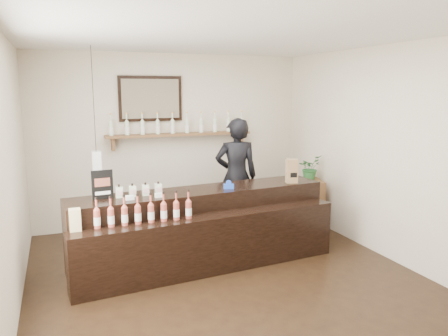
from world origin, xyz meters
TOP-DOWN VIEW (x-y plane):
  - ground at (0.00, 0.00)m, footprint 5.00×5.00m
  - room_shell at (0.00, 0.00)m, footprint 5.00×5.00m
  - back_wall_decor at (-0.16, 2.37)m, footprint 2.66×0.96m
  - counter at (-0.10, 0.57)m, footprint 3.42×1.19m
  - promo_sign at (-1.32, 0.64)m, footprint 0.25×0.04m
  - paper_bag at (1.22, 0.65)m, footprint 0.17×0.15m
  - tape_dispenser at (0.26, 0.61)m, footprint 0.14×0.09m
  - side_cabinet at (2.00, 1.43)m, footprint 0.51×0.62m
  - potted_plant at (2.00, 1.43)m, footprint 0.46×0.44m
  - shopkeeper at (0.76, 1.55)m, footprint 0.83×0.63m

SIDE VIEW (x-z plane):
  - ground at x=0.00m, z-range 0.00..0.00m
  - side_cabinet at x=2.00m, z-range 0.00..0.78m
  - counter at x=-0.10m, z-range -0.11..1.00m
  - potted_plant at x=2.00m, z-range 0.78..1.18m
  - tape_dispenser at x=0.26m, z-range 0.93..1.05m
  - shopkeeper at x=0.76m, z-range 0.00..2.04m
  - paper_bag at x=1.22m, z-range 0.95..1.28m
  - promo_sign at x=-1.32m, z-range 0.95..1.29m
  - room_shell at x=0.00m, z-range -0.80..4.20m
  - back_wall_decor at x=-0.16m, z-range 0.91..2.60m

